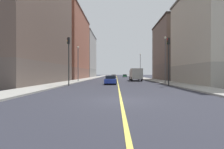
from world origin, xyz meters
TOP-DOWN VIEW (x-y plane):
  - ground_plane at (0.00, 0.00)m, footprint 400.00×400.00m
  - sidewalk_left at (8.98, 49.00)m, footprint 3.42×168.00m
  - sidewalk_right at (-8.98, 49.00)m, footprint 3.42×168.00m
  - lane_center_stripe at (0.00, 49.00)m, footprint 0.16×154.00m
  - building_left_near at (15.09, 17.30)m, footprint 9.11×15.57m
  - building_left_mid at (15.09, 35.51)m, footprint 9.11×15.64m
  - building_right_corner at (-15.09, 18.56)m, footprint 9.11×23.54m
  - building_right_midblock at (-15.09, 45.39)m, footprint 9.11×25.09m
  - building_right_distant at (-15.09, 70.66)m, footprint 9.11×23.65m
  - traffic_light_left_near at (6.85, 13.21)m, footprint 0.40×0.32m
  - traffic_light_right_near at (-6.88, 13.21)m, footprint 0.40×0.32m
  - street_lamp_left_near at (7.86, 18.54)m, footprint 0.36×0.36m
  - street_lamp_right_near at (-7.86, 23.95)m, footprint 0.36×0.36m
  - street_lamp_left_far at (7.86, 49.05)m, footprint 0.36×0.36m
  - car_green at (3.62, 69.74)m, footprint 1.99×4.28m
  - car_blue at (-1.16, 17.04)m, footprint 1.89×4.50m
  - car_maroon at (-1.26, 59.55)m, footprint 1.98×4.21m
  - box_truck at (4.23, 30.33)m, footprint 2.46×7.79m

SIDE VIEW (x-z plane):
  - ground_plane at x=0.00m, z-range 0.00..0.00m
  - lane_center_stripe at x=0.00m, z-range 0.00..0.01m
  - sidewalk_left at x=8.98m, z-range 0.00..0.15m
  - sidewalk_right at x=-8.98m, z-range 0.00..0.15m
  - car_maroon at x=-1.26m, z-range -0.01..1.25m
  - car_green at x=3.62m, z-range -0.02..1.29m
  - car_blue at x=-1.16m, z-range -0.02..1.35m
  - box_truck at x=4.23m, z-range 0.14..2.93m
  - traffic_light_left_near at x=6.85m, z-range 0.92..7.48m
  - traffic_light_right_near at x=-6.88m, z-range 0.93..7.62m
  - street_lamp_right_near at x=-7.86m, z-range 0.90..7.86m
  - street_lamp_left_near at x=7.86m, z-range 0.92..8.62m
  - street_lamp_left_far at x=7.86m, z-range 0.93..9.15m
  - building_left_near at x=15.09m, z-range 0.01..14.85m
  - building_left_mid at x=15.09m, z-range 0.01..15.22m
  - building_right_distant at x=-15.09m, z-range 0.01..19.72m
  - building_right_midblock at x=-15.09m, z-range 0.01..20.94m
  - building_right_corner at x=-15.09m, z-range 0.01..24.33m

